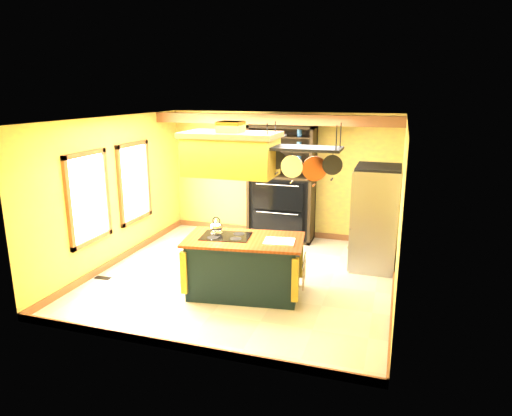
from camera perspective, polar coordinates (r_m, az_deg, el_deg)
The scene contains 15 objects.
floor at distance 8.06m, azimuth -1.42°, elevation -8.44°, with size 5.00×5.00×0.00m, color beige.
ceiling at distance 7.43m, azimuth -1.55°, elevation 11.10°, with size 5.00×5.00×0.00m, color white.
wall_back at distance 9.98m, azimuth 3.21°, elevation 4.15°, with size 5.00×0.02×2.70m, color #B98F43.
wall_front at distance 5.43m, azimuth -10.14°, elevation -5.00°, with size 5.00×0.02×2.70m, color #B98F43.
wall_left at distance 8.75m, azimuth -17.16°, elevation 2.05°, with size 0.02×5.00×2.70m, color #B98F43.
wall_right at distance 7.24m, azimuth 17.58°, elevation -0.52°, with size 0.02×5.00×2.70m, color #B98F43.
ceiling_beam at distance 9.06m, azimuth 2.03°, elevation 11.01°, with size 5.00×0.15×0.20m, color brown.
window_near at distance 8.10m, azimuth -20.16°, elevation 1.19°, with size 0.06×1.06×1.56m.
window_far at distance 9.21m, azimuth -14.91°, elevation 3.12°, with size 0.06×1.06×1.56m.
kitchen_island at distance 7.22m, azimuth -1.47°, elevation -7.21°, with size 1.94×1.25×1.11m.
range_hood at distance 6.83m, azimuth -3.15°, elevation 6.95°, with size 1.42×0.80×0.80m.
pot_rack at distance 6.53m, azimuth 6.02°, elevation 6.64°, with size 1.13×0.53×0.83m.
refrigerator at distance 8.44m, azimuth 14.61°, elevation -1.45°, with size 0.79×0.93×1.83m.
hutch at distance 9.79m, azimuth 3.24°, elevation 1.46°, with size 1.39×0.63×2.45m.
floor_register at distance 8.38m, azimuth -18.61°, elevation -8.28°, with size 0.28×0.12×0.01m, color black.
Camera 1 is at (2.43, -7.01, 3.14)m, focal length 32.00 mm.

